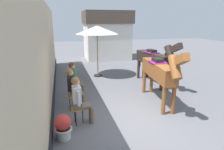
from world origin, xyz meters
The scene contains 10 objects.
ground_plane centered at (0.00, 3.00, 0.00)m, with size 40.00×40.00×0.00m, color slate.
pub_facade_wall centered at (-2.55, 1.50, 1.54)m, with size 0.34×14.00×3.40m.
distant_cottage centered at (1.40, 9.43, 1.80)m, with size 3.40×2.60×3.50m.
seated_visitor_near centered at (-1.62, 0.11, 0.78)m, with size 0.61×0.49×1.39m.
seated_visitor_middle centered at (-1.72, 1.10, 0.78)m, with size 0.61×0.49×1.39m.
seated_visitor_far centered at (-1.60, 2.04, 0.78)m, with size 0.61×0.48×1.39m.
saddled_horse_near centered at (1.18, 0.85, 1.16)m, with size 0.67×2.99×2.06m.
saddled_horse_far centered at (1.99, 2.84, 1.16)m, with size 0.69×2.99×2.06m.
flower_planter_middle centered at (-2.09, -0.51, 0.33)m, with size 0.43×0.43×0.64m.
cafe_parasol centered at (-0.21, 4.78, 2.36)m, with size 2.10×2.10×2.58m.
Camera 1 is at (-2.02, -4.88, 2.83)m, focal length 31.01 mm.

